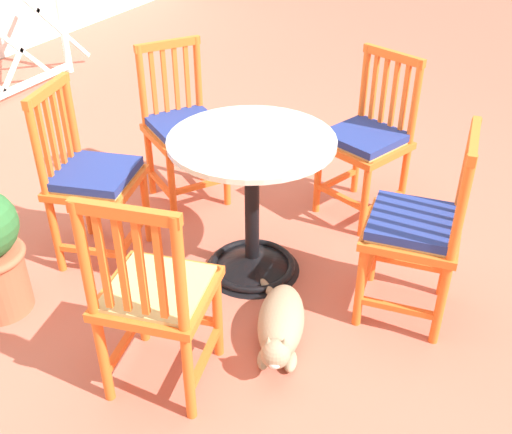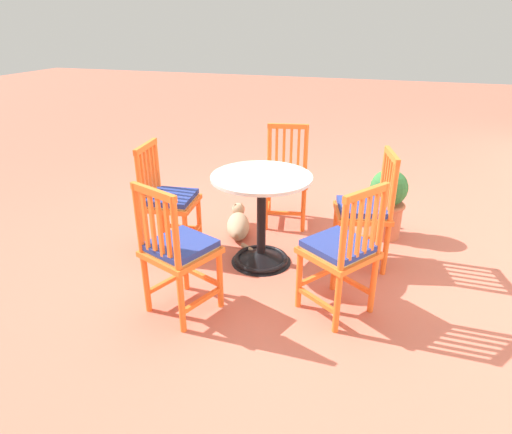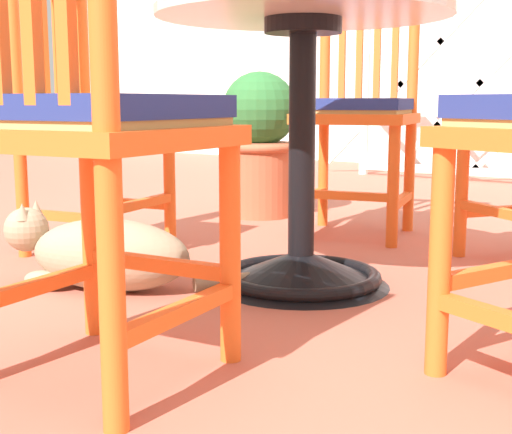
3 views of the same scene
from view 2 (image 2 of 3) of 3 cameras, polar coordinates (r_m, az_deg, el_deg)
ground_plane at (r=3.68m, az=-0.12°, el=-4.93°), size 24.00×24.00×0.00m
cafe_table at (r=3.46m, az=0.68°, el=-1.63°), size 0.76×0.76×0.73m
orange_chair_at_corner at (r=3.48m, az=13.85°, el=0.73°), size 0.49×0.49×0.91m
orange_chair_tucked_in at (r=4.13m, az=3.90°, el=4.96°), size 0.47×0.47×0.91m
orange_chair_near_fence at (r=3.64m, az=-11.20°, el=2.03°), size 0.44×0.44×0.91m
orange_chair_facing_out at (r=2.85m, az=-9.96°, el=-4.34°), size 0.52×0.52×0.91m
orange_chair_by_planter at (r=2.86m, az=10.88°, el=-4.38°), size 0.56×0.56×0.91m
tabby_cat at (r=4.00m, az=-2.28°, el=-0.93°), size 0.65×0.46×0.23m
terracotta_planter at (r=4.03m, az=16.52°, el=1.88°), size 0.32×0.32×0.62m
pet_water_bowl at (r=5.04m, az=-1.52°, el=3.70°), size 0.17×0.17×0.05m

